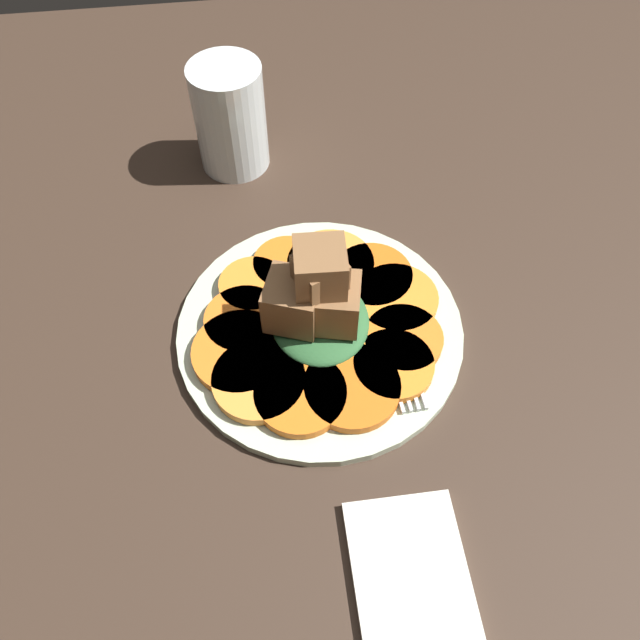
# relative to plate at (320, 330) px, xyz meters

# --- Properties ---
(table_slab) EXTENTS (1.20, 1.20, 0.02)m
(table_slab) POSITION_rel_plate_xyz_m (0.00, 0.00, -0.02)
(table_slab) COLOR #38281E
(table_slab) RESTS_ON ground
(plate) EXTENTS (0.26, 0.26, 0.01)m
(plate) POSITION_rel_plate_xyz_m (0.00, 0.00, 0.00)
(plate) COLOR beige
(plate) RESTS_ON table_slab
(carrot_slice_0) EXTENTS (0.07, 0.07, 0.01)m
(carrot_slice_0) POSITION_rel_plate_xyz_m (0.01, 0.07, 0.01)
(carrot_slice_0) COLOR orange
(carrot_slice_0) RESTS_ON plate
(carrot_slice_1) EXTENTS (0.09, 0.09, 0.01)m
(carrot_slice_1) POSITION_rel_plate_xyz_m (-0.02, 0.07, 0.01)
(carrot_slice_1) COLOR orange
(carrot_slice_1) RESTS_ON plate
(carrot_slice_2) EXTENTS (0.08, 0.08, 0.01)m
(carrot_slice_2) POSITION_rel_plate_xyz_m (-0.05, 0.06, 0.01)
(carrot_slice_2) COLOR orange
(carrot_slice_2) RESTS_ON plate
(carrot_slice_3) EXTENTS (0.08, 0.08, 0.01)m
(carrot_slice_3) POSITION_rel_plate_xyz_m (-0.07, 0.03, 0.01)
(carrot_slice_3) COLOR orange
(carrot_slice_3) RESTS_ON plate
(carrot_slice_4) EXTENTS (0.08, 0.08, 0.01)m
(carrot_slice_4) POSITION_rel_plate_xyz_m (-0.07, -0.02, 0.01)
(carrot_slice_4) COLOR orange
(carrot_slice_4) RESTS_ON plate
(carrot_slice_5) EXTENTS (0.07, 0.07, 0.01)m
(carrot_slice_5) POSITION_rel_plate_xyz_m (-0.05, -0.06, 0.01)
(carrot_slice_5) COLOR orange
(carrot_slice_5) RESTS_ON plate
(carrot_slice_6) EXTENTS (0.07, 0.07, 0.01)m
(carrot_slice_6) POSITION_rel_plate_xyz_m (-0.03, -0.07, 0.01)
(carrot_slice_6) COLOR orange
(carrot_slice_6) RESTS_ON plate
(carrot_slice_7) EXTENTS (0.08, 0.08, 0.01)m
(carrot_slice_7) POSITION_rel_plate_xyz_m (0.02, -0.07, 0.01)
(carrot_slice_7) COLOR orange
(carrot_slice_7) RESTS_ON plate
(carrot_slice_8) EXTENTS (0.08, 0.08, 0.01)m
(carrot_slice_8) POSITION_rel_plate_xyz_m (0.05, -0.06, 0.01)
(carrot_slice_8) COLOR orange
(carrot_slice_8) RESTS_ON plate
(carrot_slice_9) EXTENTS (0.08, 0.08, 0.01)m
(carrot_slice_9) POSITION_rel_plate_xyz_m (0.07, -0.02, 0.01)
(carrot_slice_9) COLOR orange
(carrot_slice_9) RESTS_ON plate
(carrot_slice_10) EXTENTS (0.07, 0.07, 0.01)m
(carrot_slice_10) POSITION_rel_plate_xyz_m (0.07, 0.02, 0.01)
(carrot_slice_10) COLOR orange
(carrot_slice_10) RESTS_ON plate
(carrot_slice_11) EXTENTS (0.06, 0.06, 0.01)m
(carrot_slice_11) POSITION_rel_plate_xyz_m (0.05, 0.06, 0.01)
(carrot_slice_11) COLOR orange
(carrot_slice_11) RESTS_ON plate
(center_pile) EXTENTS (0.10, 0.10, 0.10)m
(center_pile) POSITION_rel_plate_xyz_m (-0.00, 0.00, 0.05)
(center_pile) COLOR #2D6033
(center_pile) RESTS_ON plate
(fork) EXTENTS (0.19, 0.03, 0.00)m
(fork) POSITION_rel_plate_xyz_m (-0.01, -0.06, 0.01)
(fork) COLOR silver
(fork) RESTS_ON plate
(water_glass) EXTENTS (0.08, 0.08, 0.12)m
(water_glass) POSITION_rel_plate_xyz_m (0.25, 0.06, 0.05)
(water_glass) COLOR silver
(water_glass) RESTS_ON table_slab
(napkin) EXTENTS (0.14, 0.08, 0.01)m
(napkin) POSITION_rel_plate_xyz_m (-0.23, -0.04, -0.00)
(napkin) COLOR silver
(napkin) RESTS_ON table_slab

